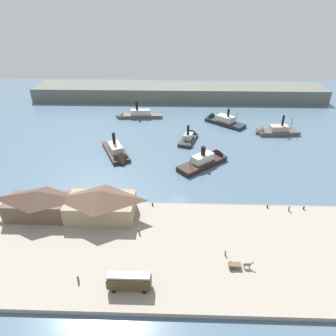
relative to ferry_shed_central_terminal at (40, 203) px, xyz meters
name	(u,v)px	position (x,y,z in m)	size (l,w,h in m)	color
ground_plane	(179,199)	(39.31, 10.27, -5.36)	(320.00, 320.00, 0.00)	slate
quay_promenade	(179,249)	(39.31, -11.73, -4.76)	(110.00, 36.00, 1.20)	#9E9384
seawall_edge	(179,205)	(39.31, 6.67, -4.86)	(110.00, 0.80, 1.00)	gray
ferry_shed_central_terminal	(40,203)	(0.00, 0.00, 0.00)	(19.04, 9.22, 8.19)	brown
ferry_shed_customs_shed	(101,203)	(17.31, 0.05, 0.26)	(19.16, 10.98, 8.70)	#998466
street_tram	(129,281)	(28.78, -24.02, -1.72)	(9.37, 2.75, 4.15)	#4C381E
horse_cart	(240,265)	(53.29, -17.66, -3.23)	(5.70, 1.51, 1.87)	brown
pedestrian_at_waters_edge	(225,253)	(50.59, -13.92, -3.44)	(0.39, 0.39, 1.57)	#6B5B4C
pedestrian_near_west_shed	(139,231)	(28.81, -6.97, -3.35)	(0.44, 0.44, 1.78)	#3D4C42
pedestrian_near_east_shed	(289,209)	(71.65, 4.01, -3.36)	(0.43, 0.43, 1.75)	#6B5B4C
pedestrian_by_tram	(78,279)	(17.18, -22.64, -3.34)	(0.44, 0.44, 1.79)	#3D4C42
mooring_post_west	(267,206)	(65.76, 5.31, -3.71)	(0.44, 0.44, 0.90)	black
mooring_post_center_west	(304,208)	(76.29, 4.88, -3.71)	(0.44, 0.44, 0.90)	black
mooring_post_center_east	(153,204)	(31.40, 5.32, -3.71)	(0.44, 0.44, 0.90)	black
ferry_moored_east	(189,137)	(44.15, 56.16, -4.20)	(9.59, 16.29, 9.84)	#23282D
ferry_near_quay	(118,154)	(14.73, 38.79, -4.08)	(15.19, 22.75, 11.05)	black
ferry_departing_north	(273,131)	(83.59, 63.99, -4.00)	(20.87, 8.02, 11.05)	#514C47
ferry_outer_harbor	(220,120)	(60.68, 77.47, -3.93)	(21.18, 19.32, 10.63)	#23282D
ferry_approaching_east	(208,160)	(50.45, 34.23, -3.88)	(21.35, 19.89, 10.08)	black
ferry_approaching_west	(136,115)	(16.44, 83.81, -3.83)	(25.29, 6.09, 10.40)	#514C47
far_headland	(179,92)	(39.31, 120.27, -1.36)	(180.00, 24.00, 8.00)	#60665B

